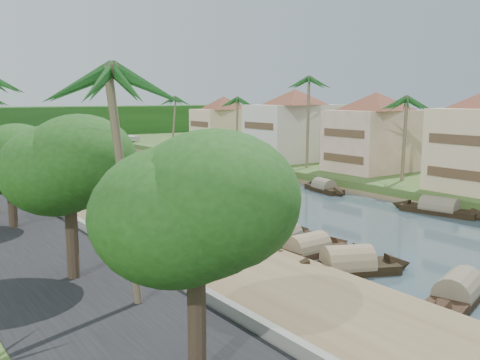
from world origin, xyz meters
TOP-DOWN VIEW (x-y plane):
  - ground at (0.00, 0.00)m, footprint 220.00×220.00m
  - left_bank at (-16.00, 20.00)m, footprint 10.00×180.00m
  - right_bank at (19.00, 20.00)m, footprint 16.00×180.00m
  - retaining_wall at (-20.20, 20.00)m, footprint 0.40×180.00m
  - treeline at (0.00, 100.00)m, footprint 120.00×14.00m
  - bridge at (0.00, 72.00)m, footprint 28.00×4.00m
  - building_mid at (19.99, 14.00)m, footprint 14.11×14.11m
  - building_far at (18.99, 28.00)m, footprint 15.59×15.59m
  - building_distant at (19.99, 48.00)m, footprint 12.62×12.62m
  - sampan_0 at (-7.95, -15.77)m, footprint 8.59×4.17m
  - sampan_1 at (-9.24, -9.37)m, footprint 8.38×5.18m
  - sampan_2 at (-8.89, -5.48)m, footprint 8.13×2.02m
  - sampan_3 at (-8.69, -2.57)m, footprint 8.49×4.37m
  - sampan_4 at (-10.48, 2.13)m, footprint 8.18×2.14m
  - sampan_5 at (-8.47, 4.88)m, footprint 6.73×3.89m
  - sampan_6 at (-9.84, 4.43)m, footprint 8.36×4.90m
  - sampan_7 at (-8.98, 7.66)m, footprint 7.96×3.35m
  - sampan_8 at (-8.22, 9.59)m, footprint 7.85×3.78m
  - sampan_9 at (-8.44, 18.62)m, footprint 7.85×2.17m
  - sampan_10 at (-9.92, 19.21)m, footprint 7.84×3.33m
  - sampan_11 at (-9.03, 21.98)m, footprint 8.50×4.73m
  - sampan_12 at (-8.85, 27.16)m, footprint 8.47×5.61m
  - sampan_13 at (-9.90, 27.83)m, footprint 8.34×2.44m
  - sampan_14 at (9.32, -2.78)m, footprint 3.68×9.46m
  - sampan_15 at (8.94, 11.39)m, footprint 2.95×7.78m
  - sampan_16 at (8.74, 20.63)m, footprint 3.76×8.84m
  - canoe_1 at (-6.93, -6.17)m, footprint 4.95×0.99m
  - canoe_2 at (-5.18, 21.28)m, footprint 4.68×3.44m
  - palm_1 at (16.00, 6.52)m, footprint 3.20×3.20m
  - palm_2 at (15.00, 20.85)m, footprint 3.20×3.20m
  - palm_3 at (16.00, 38.34)m, footprint 3.20×3.20m
  - palm_4 at (-23.00, -9.82)m, footprint 3.20×3.20m
  - palm_7 at (14.00, 55.72)m, footprint 3.20×3.20m
  - tree_0 at (-24.00, -16.90)m, footprint 5.21×5.21m
  - tree_1 at (-24.00, -4.86)m, footprint 5.42×5.42m
  - tree_2 at (-24.00, 7.99)m, footprint 5.28×5.28m
  - tree_6 at (24.00, 31.20)m, footprint 4.80×4.80m
  - person_near at (-15.89, -1.43)m, footprint 0.65×0.55m
  - person_far at (-15.14, 13.74)m, footprint 1.05×1.02m

SIDE VIEW (x-z plane):
  - ground at x=0.00m, z-range 0.00..0.00m
  - canoe_2 at x=-5.18m, z-range -0.27..0.47m
  - canoe_1 at x=-6.93m, z-range -0.30..0.50m
  - left_bank at x=-16.00m, z-range 0.00..0.80m
  - sampan_9 at x=-8.44m, z-range -0.59..1.41m
  - sampan_15 at x=8.94m, z-range -0.62..1.44m
  - sampan_12 at x=-8.85m, z-range -0.64..1.46m
  - sampan_7 at x=-8.98m, z-range -0.63..1.46m
  - sampan_16 at x=8.74m, z-range -0.65..1.48m
  - sampan_10 at x=-9.92m, z-range -0.65..1.48m
  - sampan_2 at x=-8.89m, z-range -0.66..1.49m
  - sampan_5 at x=-8.47m, z-range -0.65..1.48m
  - sampan_0 at x=-7.95m, z-range -0.70..1.53m
  - sampan_14 at x=9.32m, z-range -0.71..1.54m
  - sampan_13 at x=-9.90m, z-range -0.71..1.54m
  - sampan_3 at x=-8.69m, z-range -0.71..1.54m
  - sampan_4 at x=-10.48m, z-range -0.73..1.57m
  - sampan_8 at x=-8.22m, z-range -0.76..1.59m
  - sampan_11 at x=-9.03m, z-range -0.77..1.61m
  - sampan_6 at x=-9.84m, z-range -0.80..1.64m
  - sampan_1 at x=-9.24m, z-range -0.80..1.65m
  - right_bank at x=19.00m, z-range 0.00..1.20m
  - retaining_wall at x=-20.20m, z-range 0.80..1.90m
  - person_near at x=-15.89m, z-range 0.80..2.31m
  - person_far at x=-15.14m, z-range 0.80..2.50m
  - bridge at x=0.00m, z-range 0.52..2.92m
  - treeline at x=0.00m, z-range 0.00..8.00m
  - building_distant at x=19.99m, z-range 1.28..10.48m
  - tree_2 at x=-24.00m, z-range 2.61..9.51m
  - building_mid at x=19.99m, z-range 1.28..10.98m
  - building_far at x=18.99m, z-range 1.28..11.48m
  - tree_6 at x=24.00m, z-range 2.98..10.70m
  - tree_0 at x=-24.00m, z-range 3.04..10.79m
  - tree_1 at x=-24.00m, z-range 3.03..10.90m
  - palm_3 at x=16.00m, z-range 4.65..15.04m
  - palm_1 at x=16.00m, z-range 4.70..15.21m
  - palm_7 at x=14.00m, z-range 4.71..15.23m
  - palm_4 at x=-23.00m, z-range 5.40..16.95m
  - palm_2 at x=15.00m, z-range 5.87..18.90m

